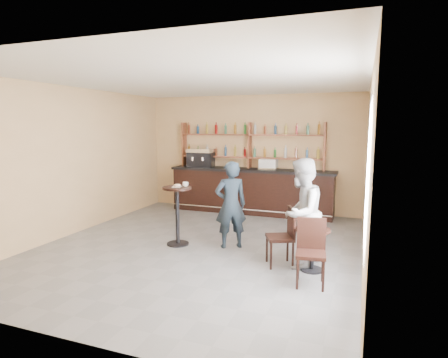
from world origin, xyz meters
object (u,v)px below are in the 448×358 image
(bar_counter, at_px, (251,191))
(pedestal_table, at_px, (177,216))
(pastry_case, at_px, (268,164))
(chair_south, at_px, (311,253))
(chair_west, at_px, (280,237))
(man_main, at_px, (231,205))
(cafe_table, at_px, (312,250))
(espresso_machine, at_px, (201,158))
(patron_second, at_px, (301,213))

(bar_counter, xyz_separation_m, pedestal_table, (-0.59, -3.20, -0.02))
(pastry_case, bearing_deg, chair_south, -67.52)
(bar_counter, distance_m, chair_west, 3.92)
(pedestal_table, bearing_deg, man_main, 11.74)
(cafe_table, bearing_deg, pastry_case, 114.16)
(man_main, bearing_deg, bar_counter, -112.61)
(pedestal_table, relative_size, cafe_table, 1.65)
(espresso_machine, bearing_deg, pedestal_table, -80.53)
(chair_west, height_order, chair_south, chair_west)
(man_main, relative_size, chair_west, 1.70)
(bar_counter, bearing_deg, chair_south, -63.09)
(cafe_table, relative_size, chair_west, 0.71)
(bar_counter, bearing_deg, pedestal_table, -100.44)
(espresso_machine, bearing_deg, chair_south, -55.63)
(espresso_machine, relative_size, pedestal_table, 0.61)
(patron_second, bearing_deg, pastry_case, -144.68)
(bar_counter, relative_size, chair_west, 4.49)
(man_main, distance_m, chair_south, 2.15)
(espresso_machine, xyz_separation_m, man_main, (1.95, -2.98, -0.62))
(espresso_machine, distance_m, cafe_table, 5.24)
(cafe_table, bearing_deg, espresso_machine, 134.57)
(man_main, bearing_deg, cafe_table, 126.57)
(espresso_machine, height_order, chair_south, espresso_machine)
(espresso_machine, relative_size, chair_west, 0.71)
(pastry_case, bearing_deg, pedestal_table, -107.50)
(chair_west, bearing_deg, cafe_table, 60.31)
(espresso_machine, distance_m, chair_south, 5.68)
(man_main, xyz_separation_m, chair_south, (1.70, -1.27, -0.35))
(espresso_machine, distance_m, man_main, 3.61)
(pedestal_table, distance_m, chair_west, 2.19)
(pedestal_table, height_order, chair_south, pedestal_table)
(chair_west, distance_m, chair_south, 0.88)
(bar_counter, distance_m, pastry_case, 0.88)
(cafe_table, bearing_deg, chair_south, -85.24)
(bar_counter, xyz_separation_m, patron_second, (1.89, -3.49, 0.31))
(pedestal_table, distance_m, man_main, 1.10)
(cafe_table, bearing_deg, patron_second, 144.22)
(espresso_machine, height_order, patron_second, patron_second)
(pastry_case, xyz_separation_m, chair_west, (1.09, -3.60, -0.85))
(bar_counter, relative_size, patron_second, 2.44)
(man_main, bearing_deg, chair_south, 111.93)
(cafe_table, xyz_separation_m, patron_second, (-0.22, 0.16, 0.56))
(man_main, bearing_deg, patron_second, 129.01)
(bar_counter, bearing_deg, espresso_machine, 180.00)
(pastry_case, relative_size, patron_second, 0.25)
(chair_south, bearing_deg, bar_counter, 109.58)
(chair_west, relative_size, patron_second, 0.54)
(man_main, distance_m, cafe_table, 1.85)
(pastry_case, xyz_separation_m, man_main, (-0.01, -2.98, -0.50))
(espresso_machine, height_order, pastry_case, espresso_machine)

